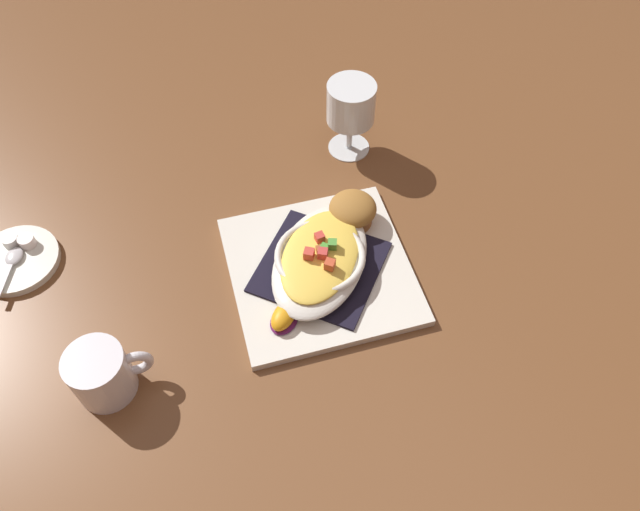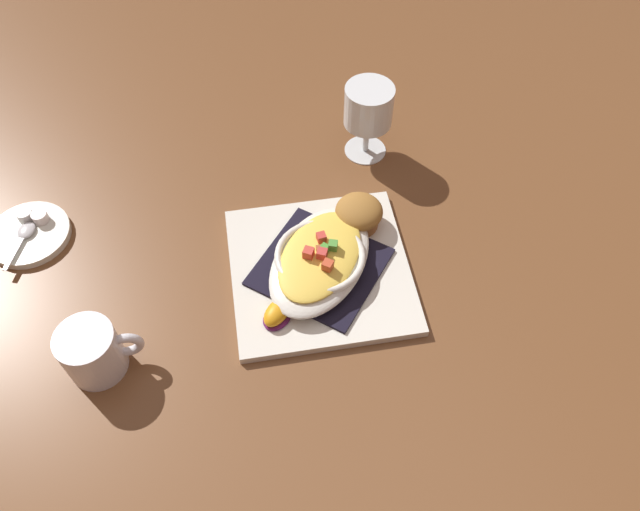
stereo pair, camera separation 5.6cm
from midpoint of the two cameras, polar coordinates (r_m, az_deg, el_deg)
ground_plane at (r=0.92m, az=1.75°, el=-1.67°), size 2.60×2.60×0.00m
square_plate at (r=0.91m, az=1.76°, el=-1.43°), size 0.31×0.31×0.01m
folded_napkin at (r=0.90m, az=1.77°, el=-1.11°), size 0.23×0.23×0.00m
gratin_dish at (r=0.89m, az=1.81°, el=-0.34°), size 0.24×0.24×0.05m
muffin at (r=0.94m, az=5.31°, el=3.78°), size 0.07×0.07×0.05m
orange_garnish at (r=0.85m, az=-2.08°, el=-5.41°), size 0.06×0.06×0.02m
coffee_mug at (r=0.85m, az=-18.32°, el=-8.64°), size 0.11×0.08×0.08m
stemmed_glass at (r=1.02m, az=6.08°, el=13.14°), size 0.08×0.08×0.13m
creamer_saucer at (r=1.04m, az=-23.83°, el=1.72°), size 0.12×0.12×0.01m
spoon at (r=1.03m, az=-24.14°, el=1.82°), size 0.06×0.09×0.01m
creamer_cup_0 at (r=1.04m, az=-22.97°, el=3.22°), size 0.02×0.02×0.02m
creamer_cup_1 at (r=1.05m, az=-24.15°, el=3.34°), size 0.02×0.02×0.02m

